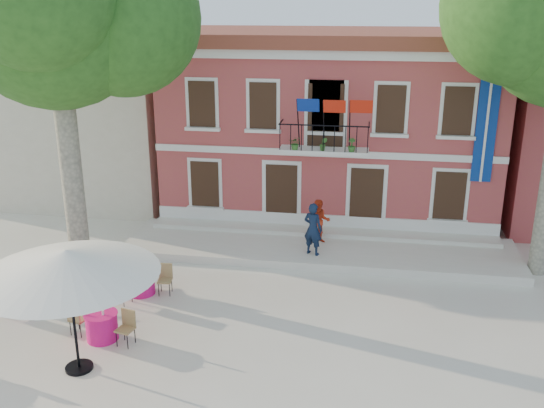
{
  "coord_description": "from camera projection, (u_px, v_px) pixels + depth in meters",
  "views": [
    {
      "loc": [
        3.58,
        -15.8,
        8.66
      ],
      "look_at": [
        0.44,
        3.5,
        2.07
      ],
      "focal_mm": 40.0,
      "sensor_mm": 36.0,
      "label": 1
    }
  ],
  "objects": [
    {
      "name": "patio_umbrella",
      "position": [
        67.0,
        263.0,
        14.07
      ],
      "size": [
        4.3,
        4.3,
        3.19
      ],
      "color": "black",
      "rests_on": "ground"
    },
    {
      "name": "plane_tree_west",
      "position": [
        54.0,
        10.0,
        17.17
      ],
      "size": [
        5.78,
        5.78,
        11.36
      ],
      "color": "#A59E84",
      "rests_on": "ground"
    },
    {
      "name": "cafe_table_3",
      "position": [
        141.0,
        281.0,
        18.71
      ],
      "size": [
        1.72,
        1.86,
        0.95
      ],
      "color": "#EE1663",
      "rests_on": "ground"
    },
    {
      "name": "ground",
      "position": [
        239.0,
        306.0,
        18.09
      ],
      "size": [
        90.0,
        90.0,
        0.0
      ],
      "primitive_type": "plane",
      "color": "beige",
      "rests_on": "ground"
    },
    {
      "name": "cafe_table_1",
      "position": [
        102.0,
        325.0,
        16.17
      ],
      "size": [
        1.97,
        0.9,
        0.95
      ],
      "color": "#EE1663",
      "rests_on": "ground"
    },
    {
      "name": "pedestrian_orange",
      "position": [
        319.0,
        221.0,
        21.79
      ],
      "size": [
        0.86,
        0.71,
        1.61
      ],
      "primitive_type": "imported",
      "rotation": [
        0.0,
        0.0,
        0.13
      ],
      "color": "red",
      "rests_on": "terrace"
    },
    {
      "name": "neighbor_west",
      "position": [
        91.0,
        121.0,
        28.79
      ],
      "size": [
        9.4,
        9.4,
        6.4
      ],
      "color": "beige",
      "rests_on": "ground"
    },
    {
      "name": "cafe_table_0",
      "position": [
        19.0,
        289.0,
        18.21
      ],
      "size": [
        1.7,
        1.86,
        0.95
      ],
      "color": "#EE1663",
      "rests_on": "ground"
    },
    {
      "name": "main_building",
      "position": [
        332.0,
        120.0,
        25.92
      ],
      "size": [
        13.5,
        9.59,
        7.5
      ],
      "color": "#AB463D",
      "rests_on": "ground"
    },
    {
      "name": "terrace",
      "position": [
        319.0,
        249.0,
        21.85
      ],
      "size": [
        14.0,
        3.4,
        0.3
      ],
      "primitive_type": "cube",
      "color": "silver",
      "rests_on": "ground"
    },
    {
      "name": "pedestrian_navy",
      "position": [
        313.0,
        229.0,
        20.73
      ],
      "size": [
        0.8,
        0.67,
        1.86
      ],
      "primitive_type": "imported",
      "rotation": [
        0.0,
        0.0,
        2.75
      ],
      "color": "#101E37",
      "rests_on": "terrace"
    }
  ]
}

